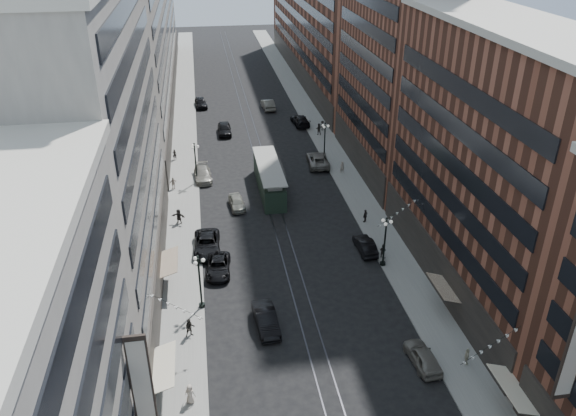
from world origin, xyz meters
TOP-DOWN VIEW (x-y plane):
  - ground at (0.00, 60.00)m, footprint 220.00×220.00m
  - sidewalk_west at (-11.00, 70.00)m, footprint 4.00×180.00m
  - sidewalk_east at (11.00, 70.00)m, footprint 4.00×180.00m
  - rail_west at (-0.70, 70.00)m, footprint 0.12×180.00m
  - rail_east at (0.70, 70.00)m, footprint 0.12×180.00m
  - building_west_mid at (-17.00, 33.00)m, footprint 8.00×36.00m
  - building_west_far at (-17.00, 96.00)m, footprint 8.00×90.00m
  - building_east_mid at (17.00, 28.00)m, footprint 8.00×30.00m
  - building_east_tower at (17.00, 56.00)m, footprint 8.00×26.00m
  - building_east_far at (17.00, 105.00)m, footprint 8.00×72.00m
  - lamppost_sw_far at (-9.20, 28.00)m, footprint 1.03×1.14m
  - lamppost_sw_mid at (-9.20, 55.00)m, footprint 1.03×1.14m
  - lamppost_se_far at (9.20, 32.00)m, footprint 1.03×1.14m
  - lamppost_se_mid at (9.20, 60.00)m, footprint 1.03×1.14m
  - streetcar at (0.00, 51.14)m, footprint 2.88×13.03m
  - car_2 at (-7.42, 33.46)m, footprint 2.74×5.21m
  - car_4 at (8.04, 17.97)m, footprint 2.09×4.57m
  - car_5 at (-3.74, 24.41)m, footprint 2.12×5.11m
  - pedestrian_1 at (-10.29, 16.76)m, footprint 0.90×0.69m
  - pedestrian_2 at (-10.25, 24.14)m, footprint 0.91×0.60m
  - pedestrian_4 at (11.42, 17.30)m, footprint 0.67×0.99m
  - car_7 at (-8.40, 37.77)m, footprint 2.91×6.00m
  - car_8 at (-8.40, 55.93)m, footprint 2.51×5.56m
  - car_9 at (-7.96, 87.82)m, footprint 2.49×5.18m
  - car_10 at (8.19, 34.98)m, footprint 1.72×4.53m
  - car_11 at (7.86, 58.14)m, footprint 3.26×6.33m
  - car_12 at (8.40, 75.28)m, footprint 2.82×5.96m
  - car_13 at (-4.50, 72.86)m, footprint 2.15×5.26m
  - car_14 at (4.12, 84.67)m, footprint 2.22×5.49m
  - pedestrian_5 at (-11.43, 44.03)m, footprint 1.69×1.09m
  - pedestrian_6 at (-12.22, 53.33)m, footprint 1.03×0.66m
  - pedestrian_7 at (9.61, 33.37)m, footprint 0.81×0.84m
  - pedestrian_8 at (10.53, 54.69)m, footprint 0.64×0.44m
  - pedestrian_9 at (11.45, 71.71)m, footprint 1.14×0.83m
  - car_extra_0 at (-4.50, 47.03)m, footprint 2.12×4.43m
  - pedestrian_extra_0 at (9.89, 40.92)m, footprint 0.97×0.95m
  - pedestrian_extra_1 at (-12.25, 63.16)m, footprint 0.58×0.39m
  - pedestrian_extra_2 at (10.45, 69.97)m, footprint 0.97×0.64m

SIDE VIEW (x-z plane):
  - ground at x=0.00m, z-range 0.00..0.00m
  - rail_west at x=-0.70m, z-range 0.00..0.02m
  - rail_east at x=0.70m, z-range 0.00..0.02m
  - sidewalk_west at x=-11.00m, z-range 0.00..0.15m
  - sidewalk_east at x=11.00m, z-range 0.00..0.15m
  - car_2 at x=-7.42m, z-range 0.00..1.40m
  - car_extra_0 at x=-4.50m, z-range 0.00..1.46m
  - car_10 at x=8.19m, z-range 0.00..1.47m
  - car_4 at x=8.04m, z-range 0.00..1.52m
  - car_8 at x=-8.40m, z-range 0.00..1.58m
  - car_5 at x=-3.74m, z-range 0.00..1.64m
  - car_7 at x=-8.40m, z-range 0.00..1.65m
  - car_12 at x=8.40m, z-range 0.00..1.68m
  - car_9 at x=-7.96m, z-range 0.00..1.71m
  - car_11 at x=7.86m, z-range 0.00..1.71m
  - car_14 at x=4.12m, z-range 0.00..1.77m
  - car_13 at x=-4.50m, z-range 0.00..1.79m
  - pedestrian_7 at x=9.61m, z-range 0.15..1.70m
  - pedestrian_4 at x=11.42m, z-range 0.15..1.70m
  - pedestrian_extra_1 at x=-12.25m, z-range 0.15..1.72m
  - pedestrian_extra_0 at x=9.89m, z-range 0.15..1.74m
  - pedestrian_6 at x=-12.22m, z-range 0.15..1.76m
  - pedestrian_9 at x=11.45m, z-range 0.15..1.78m
  - pedestrian_1 at x=-10.29m, z-range 0.15..1.79m
  - pedestrian_8 at x=10.53m, z-range 0.15..1.86m
  - pedestrian_2 at x=-10.25m, z-range 0.15..1.88m
  - pedestrian_5 at x=-11.43m, z-range 0.15..1.92m
  - pedestrian_extra_2 at x=10.45m, z-range 0.15..2.01m
  - streetcar at x=0.00m, z-range -0.14..3.46m
  - lamppost_sw_far at x=-9.20m, z-range 0.34..5.86m
  - lamppost_sw_mid at x=-9.20m, z-range 0.34..5.86m
  - lamppost_se_far at x=9.20m, z-range 0.34..5.86m
  - lamppost_se_mid at x=9.20m, z-range 0.34..5.86m
  - building_east_mid at x=17.00m, z-range 0.00..24.00m
  - building_east_far at x=17.00m, z-range 0.00..24.00m
  - building_west_far at x=-17.00m, z-range 0.00..26.00m
  - building_west_mid at x=-17.00m, z-range 0.00..28.00m
  - building_east_tower at x=17.00m, z-range 0.00..42.00m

